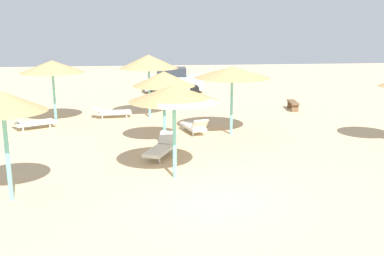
{
  "coord_description": "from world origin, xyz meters",
  "views": [
    {
      "loc": [
        -1.7,
        -11.54,
        4.62
      ],
      "look_at": [
        0.0,
        3.0,
        1.2
      ],
      "focal_mm": 41.56,
      "sensor_mm": 36.0,
      "label": 1
    }
  ],
  "objects": [
    {
      "name": "parasol_5",
      "position": [
        -1.26,
        10.78,
        2.82
      ],
      "size": [
        2.93,
        2.93,
        3.16
      ],
      "color": "#6BC6BC",
      "rests_on": "ground"
    },
    {
      "name": "parasol_4",
      "position": [
        -0.71,
        1.47,
        2.63
      ],
      "size": [
        2.73,
        2.73,
        2.88
      ],
      "color": "#6BC6BC",
      "rests_on": "ground"
    },
    {
      "name": "lounger_4",
      "position": [
        -1.02,
        3.75,
        0.32
      ],
      "size": [
        1.35,
        1.97,
        0.76
      ],
      "color": "silver",
      "rests_on": "ground"
    },
    {
      "name": "lounger_5",
      "position": [
        -3.2,
        10.84,
        0.31
      ],
      "size": [
        1.97,
        0.84,
        0.61
      ],
      "color": "silver",
      "rests_on": "ground"
    },
    {
      "name": "parasol_0",
      "position": [
        -0.81,
        5.23,
        2.61
      ],
      "size": [
        2.38,
        2.38,
        2.9
      ],
      "color": "#6BC6BC",
      "rests_on": "ground"
    },
    {
      "name": "ground_plane",
      "position": [
        0.0,
        0.0,
        0.0
      ],
      "size": [
        80.0,
        80.0,
        0.0
      ],
      "primitive_type": "plane",
      "color": "#D1B284"
    },
    {
      "name": "parasol_7",
      "position": [
        -5.23,
        0.17,
        2.68
      ],
      "size": [
        2.25,
        2.25,
        2.97
      ],
      "color": "#6BC6BC",
      "rests_on": "ground"
    },
    {
      "name": "bench_0",
      "position": [
        6.64,
        11.79,
        0.35
      ],
      "size": [
        0.58,
        1.54,
        0.49
      ],
      "color": "brown",
      "rests_on": "ground"
    },
    {
      "name": "parasol_6",
      "position": [
        2.12,
        6.7,
        2.67
      ],
      "size": [
        3.2,
        3.2,
        2.91
      ],
      "color": "#6BC6BC",
      "rests_on": "ground"
    },
    {
      "name": "parasol_3",
      "position": [
        -5.8,
        10.06,
        2.68
      ],
      "size": [
        3.02,
        3.02,
        2.98
      ],
      "color": "#6BC6BC",
      "rests_on": "ground"
    },
    {
      "name": "lounger_0",
      "position": [
        0.56,
        7.08,
        0.32
      ],
      "size": [
        1.09,
        1.97,
        0.77
      ],
      "color": "silver",
      "rests_on": "ground"
    },
    {
      "name": "lounger_3",
      "position": [
        -6.61,
        8.7,
        0.32
      ],
      "size": [
        1.93,
        1.46,
        0.8
      ],
      "color": "silver",
      "rests_on": "ground"
    },
    {
      "name": "parked_car",
      "position": [
        0.6,
        19.18,
        0.82
      ],
      "size": [
        4.05,
        2.09,
        1.72
      ],
      "color": "silver",
      "rests_on": "ground"
    }
  ]
}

